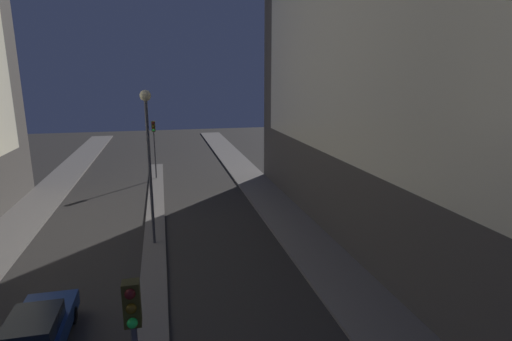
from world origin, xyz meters
name	(u,v)px	position (x,y,z in m)	size (l,w,h in m)	color
median_strip	(155,229)	(0.00, 19.23, 0.07)	(1.18, 36.46, 0.14)	#66605B
traffic_light_mid	(154,137)	(0.00, 31.60, 3.81)	(0.32, 0.42, 5.03)	#4C4C51
street_lamp	(148,138)	(0.00, 17.03, 5.88)	(0.56, 0.56, 8.13)	#4C4C51
car_left_lane	(36,333)	(-3.63, 9.00, 0.74)	(1.78, 4.48, 1.45)	navy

